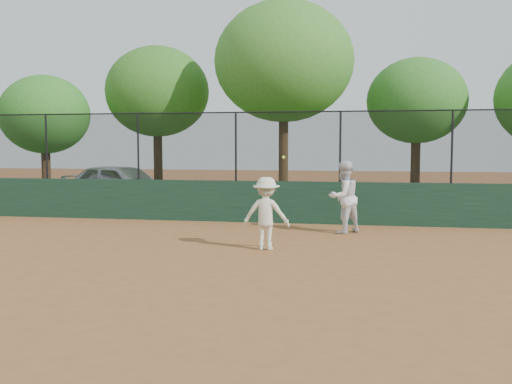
% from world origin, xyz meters
% --- Properties ---
extents(ground, '(80.00, 80.00, 0.00)m').
position_xyz_m(ground, '(0.00, 0.00, 0.00)').
color(ground, '#965B30').
rests_on(ground, ground).
extents(back_wall, '(26.00, 0.20, 1.20)m').
position_xyz_m(back_wall, '(0.00, 6.00, 0.60)').
color(back_wall, '#193724').
rests_on(back_wall, ground).
extents(grass_strip, '(36.00, 12.00, 0.01)m').
position_xyz_m(grass_strip, '(0.00, 12.00, 0.00)').
color(grass_strip, '#2E4D18').
rests_on(grass_strip, ground).
extents(parked_car, '(5.05, 3.15, 1.60)m').
position_xyz_m(parked_car, '(-5.19, 8.65, 0.80)').
color(parked_car, silver).
rests_on(parked_car, ground).
extents(player_second, '(1.13, 1.12, 1.84)m').
position_xyz_m(player_second, '(2.66, 4.39, 0.92)').
color(player_second, silver).
rests_on(player_second, ground).
extents(player_main, '(1.03, 0.62, 2.02)m').
position_xyz_m(player_main, '(1.11, 1.75, 0.78)').
color(player_main, beige).
rests_on(player_main, ground).
extents(fence_assembly, '(26.00, 0.06, 2.00)m').
position_xyz_m(fence_assembly, '(-0.03, 6.00, 2.24)').
color(fence_assembly, black).
rests_on(fence_assembly, back_wall).
extents(tree_0, '(3.59, 3.27, 5.00)m').
position_xyz_m(tree_0, '(-9.29, 10.63, 3.43)').
color(tree_0, '#4D2F1B').
rests_on(tree_0, ground).
extents(tree_1, '(4.23, 3.84, 6.23)m').
position_xyz_m(tree_1, '(-5.10, 12.03, 4.38)').
color(tree_1, '#3F2916').
rests_on(tree_1, ground).
extents(tree_2, '(5.15, 4.68, 7.53)m').
position_xyz_m(tree_2, '(0.22, 10.92, 5.29)').
color(tree_2, '#462F19').
rests_on(tree_2, ground).
extents(tree_3, '(3.71, 3.37, 5.50)m').
position_xyz_m(tree_3, '(5.09, 12.06, 3.88)').
color(tree_3, '#422816').
rests_on(tree_3, ground).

